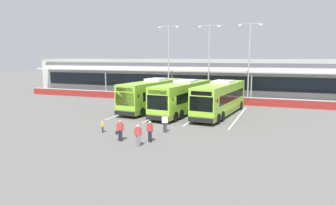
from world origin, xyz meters
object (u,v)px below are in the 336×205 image
(pedestrian_child, at_px, (103,126))
(lamp_post_west, at_px, (169,58))
(pedestrian_approaching_bus, at_px, (165,122))
(lamp_post_centre, at_px, (209,58))
(coach_bus_centre, at_px, (220,99))
(pedestrian_in_dark_coat, at_px, (150,131))
(coach_bus_leftmost, at_px, (153,95))
(lamp_post_east, at_px, (249,58))
(pedestrian_with_handbag, at_px, (120,130))
(coach_bus_left_centre, at_px, (183,98))
(pedestrian_near_bin, at_px, (138,135))

(pedestrian_child, xyz_separation_m, lamp_post_west, (-2.07, 21.48, 5.75))
(pedestrian_approaching_bus, height_order, lamp_post_centre, lamp_post_centre)
(pedestrian_child, bearing_deg, lamp_post_west, 95.52)
(coach_bus_centre, distance_m, pedestrian_in_dark_coat, 13.06)
(lamp_post_west, bearing_deg, pedestrian_child, -84.48)
(lamp_post_centre, bearing_deg, coach_bus_leftmost, -112.44)
(lamp_post_east, bearing_deg, coach_bus_centre, -99.04)
(lamp_post_west, bearing_deg, coach_bus_leftmost, -80.70)
(pedestrian_with_handbag, distance_m, lamp_post_east, 25.82)
(coach_bus_left_centre, bearing_deg, pedestrian_in_dark_coat, -83.65)
(pedestrian_in_dark_coat, relative_size, pedestrian_near_bin, 1.00)
(pedestrian_with_handbag, distance_m, pedestrian_near_bin, 2.13)
(pedestrian_child, height_order, pedestrian_approaching_bus, pedestrian_approaching_bus)
(pedestrian_near_bin, bearing_deg, pedestrian_in_dark_coat, 78.34)
(pedestrian_with_handbag, xyz_separation_m, pedestrian_approaching_bus, (2.24, 3.73, 0.02))
(pedestrian_in_dark_coat, distance_m, pedestrian_child, 5.16)
(pedestrian_near_bin, bearing_deg, pedestrian_approaching_bus, 86.35)
(pedestrian_child, height_order, lamp_post_west, lamp_post_west)
(pedestrian_near_bin, height_order, lamp_post_west, lamp_post_west)
(pedestrian_with_handbag, height_order, lamp_post_west, lamp_post_west)
(pedestrian_in_dark_coat, distance_m, lamp_post_west, 24.43)
(coach_bus_leftmost, bearing_deg, lamp_post_east, 46.08)
(coach_bus_left_centre, bearing_deg, pedestrian_near_bin, -85.54)
(pedestrian_child, height_order, lamp_post_east, lamp_post_east)
(coach_bus_centre, height_order, pedestrian_with_handbag, coach_bus_centre)
(coach_bus_left_centre, xyz_separation_m, pedestrian_with_handbag, (-0.89, -12.77, -0.93))
(coach_bus_leftmost, bearing_deg, pedestrian_approaching_bus, -61.45)
(pedestrian_in_dark_coat, xyz_separation_m, lamp_post_west, (-7.06, 22.75, 5.42))
(coach_bus_leftmost, height_order, pedestrian_child, coach_bus_leftmost)
(pedestrian_in_dark_coat, bearing_deg, pedestrian_approaching_bus, 90.04)
(pedestrian_approaching_bus, distance_m, lamp_post_west, 21.51)
(pedestrian_approaching_bus, bearing_deg, coach_bus_leftmost, 118.55)
(pedestrian_with_handbag, relative_size, lamp_post_west, 0.15)
(coach_bus_leftmost, xyz_separation_m, pedestrian_in_dark_coat, (5.51, -13.28, -0.91))
(coach_bus_leftmost, xyz_separation_m, lamp_post_centre, (4.34, 10.52, 4.50))
(coach_bus_centre, xyz_separation_m, lamp_post_east, (1.75, 11.01, 4.50))
(pedestrian_with_handbag, height_order, pedestrian_near_bin, same)
(pedestrian_in_dark_coat, bearing_deg, coach_bus_centre, 77.59)
(lamp_post_west, bearing_deg, coach_bus_left_centre, -61.61)
(lamp_post_centre, bearing_deg, lamp_post_west, -169.86)
(coach_bus_left_centre, xyz_separation_m, lamp_post_west, (-5.70, 10.55, 4.50))
(coach_bus_left_centre, xyz_separation_m, coach_bus_centre, (4.16, 0.53, 0.00))
(coach_bus_left_centre, bearing_deg, coach_bus_centre, 7.25)
(pedestrian_with_handbag, xyz_separation_m, lamp_post_centre, (1.08, 24.37, 5.43))
(coach_bus_centre, xyz_separation_m, pedestrian_child, (-7.79, -11.45, -1.24))
(coach_bus_left_centre, bearing_deg, lamp_post_east, 62.87)
(pedestrian_child, bearing_deg, lamp_post_east, 66.99)
(pedestrian_near_bin, relative_size, pedestrian_approaching_bus, 1.00)
(coach_bus_centre, relative_size, pedestrian_in_dark_coat, 7.62)
(coach_bus_left_centre, bearing_deg, pedestrian_child, -108.37)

